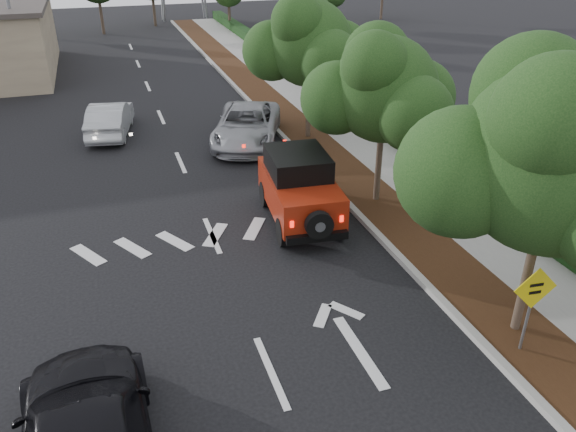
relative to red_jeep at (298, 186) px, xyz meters
name	(u,v)px	position (x,y,z in m)	size (l,w,h in m)	color
ground	(271,372)	(-2.78, -6.24, -1.09)	(120.00, 120.00, 0.00)	black
curb	(293,147)	(1.82, 5.76, -1.02)	(0.20, 70.00, 0.15)	#9E9B93
planting_strip	(316,145)	(2.82, 5.76, -1.03)	(1.80, 70.00, 0.12)	black
sidewalk	(358,140)	(4.72, 5.76, -1.03)	(2.00, 70.00, 0.12)	gray
hedge	(388,129)	(6.12, 5.76, -0.69)	(0.80, 70.00, 0.80)	black
transmission_tower	(185,20)	(3.22, 41.76, -1.09)	(7.00, 4.00, 28.00)	slate
street_tree_near	(514,331)	(2.82, -6.74, -1.09)	(3.80, 3.80, 5.92)	#143210
street_tree_mid	(376,202)	(2.82, 0.26, -1.09)	(3.20, 3.20, 5.32)	#143210
street_tree_far	(308,138)	(2.82, 6.76, -1.09)	(3.40, 3.40, 5.62)	#143210
light_pole_a	(26,87)	(-9.28, 19.76, -1.09)	(2.00, 0.22, 9.00)	slate
light_pole_b	(24,48)	(-10.28, 31.76, -1.09)	(2.00, 0.22, 9.00)	slate
red_jeep	(298,186)	(0.00, 0.00, 0.00)	(2.20, 4.31, 2.15)	black
silver_suv_ahead	(247,125)	(0.25, 7.11, -0.34)	(2.50, 5.42, 1.51)	#97989E
silver_sedan_oncoming	(110,119)	(-5.11, 9.98, -0.38)	(1.50, 4.30, 1.42)	#AAAEB2
speed_hump_sign	(533,299)	(2.45, -7.38, 0.34)	(0.97, 0.12, 2.07)	slate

